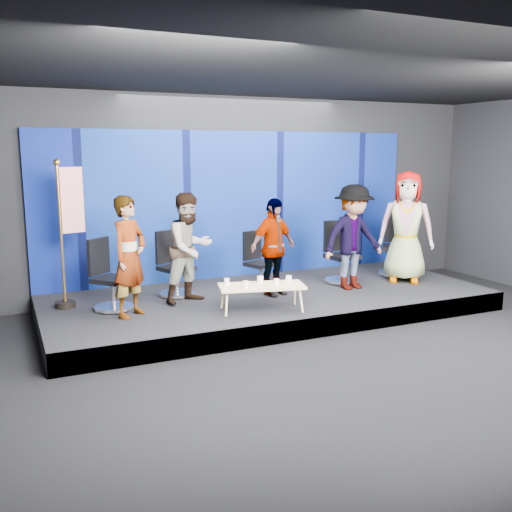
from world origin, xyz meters
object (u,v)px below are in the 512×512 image
object	(u,v)px
panelist_d	(353,237)
mug_b	(246,284)
panelist_a	(129,257)
panelist_e	(406,227)
chair_d	(340,262)
panelist_b	(190,248)
chair_c	(259,270)
mug_c	(260,280)
mug_e	(289,279)
mug_a	(227,282)
chair_e	(397,254)
chair_a	(110,286)
chair_b	(174,274)
mug_d	(276,282)
coffee_table	(262,287)
flag_stand	(68,230)
panelist_c	(273,247)

from	to	relation	value
panelist_d	mug_b	distance (m)	2.33
panelist_a	panelist_e	size ratio (longest dim) A/B	0.87
chair_d	mug_b	xyz separation A→B (m)	(-2.28, -1.14, 0.07)
panelist_b	panelist_d	size ratio (longest dim) A/B	0.96
chair_c	mug_c	distance (m)	1.26
mug_c	mug_e	size ratio (longest dim) A/B	1.03
mug_a	mug_b	size ratio (longest dim) A/B	0.98
chair_c	chair_e	size ratio (longest dim) A/B	0.80
chair_d	chair_a	bearing A→B (deg)	177.78
chair_b	panelist_d	world-z (taller)	panelist_d
chair_e	mug_b	bearing A→B (deg)	-123.38
mug_d	panelist_e	bearing A→B (deg)	15.08
panelist_b	coffee_table	distance (m)	1.27
panelist_d	mug_c	size ratio (longest dim) A/B	16.59
chair_c	mug_a	distance (m)	1.44
chair_a	chair_d	xyz separation A→B (m)	(3.97, 0.14, 0.01)
mug_a	flag_stand	xyz separation A→B (m)	(-2.00, 1.12, 0.72)
chair_b	mug_b	bearing A→B (deg)	-87.58
mug_e	chair_a	bearing A→B (deg)	157.85
mug_e	panelist_b	bearing A→B (deg)	143.17
panelist_d	mug_c	xyz separation A→B (m)	(-1.90, -0.48, -0.44)
panelist_d	mug_d	distance (m)	1.91
mug_e	mug_d	bearing A→B (deg)	-163.37
chair_d	mug_e	xyz separation A→B (m)	(-1.58, -1.11, 0.07)
chair_b	mug_a	xyz separation A→B (m)	(0.44, -1.15, 0.08)
chair_e	coffee_table	size ratio (longest dim) A/B	0.91
chair_a	mug_a	size ratio (longest dim) A/B	11.08
panelist_e	coffee_table	world-z (taller)	panelist_e
panelist_b	mug_b	xyz separation A→B (m)	(0.51, -0.93, -0.41)
chair_a	mug_e	world-z (taller)	chair_a
chair_a	panelist_d	xyz separation A→B (m)	(3.89, -0.36, 0.52)
panelist_c	mug_e	xyz separation A→B (m)	(-0.13, -0.78, -0.34)
chair_d	mug_a	distance (m)	2.60
chair_d	panelist_e	world-z (taller)	panelist_e
chair_c	mug_d	size ratio (longest dim) A/B	10.40
chair_e	mug_e	xyz separation A→B (m)	(-2.86, -1.17, 0.03)
panelist_b	panelist_c	world-z (taller)	panelist_b
panelist_a	chair_b	bearing A→B (deg)	4.44
mug_b	panelist_b	bearing A→B (deg)	118.70
mug_d	flag_stand	world-z (taller)	flag_stand
chair_c	mug_e	size ratio (longest dim) A/B	9.40
panelist_d	mug_a	bearing A→B (deg)	-175.26
chair_a	panelist_a	bearing A→B (deg)	-106.73
chair_a	panelist_b	distance (m)	1.28
chair_a	panelist_e	size ratio (longest dim) A/B	0.54
chair_c	panelist_d	distance (m)	1.64
mug_a	mug_e	xyz separation A→B (m)	(0.87, -0.24, 0.00)
chair_e	flag_stand	size ratio (longest dim) A/B	0.55
chair_d	mug_c	xyz separation A→B (m)	(-1.98, -0.98, 0.08)
chair_d	panelist_d	distance (m)	0.72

